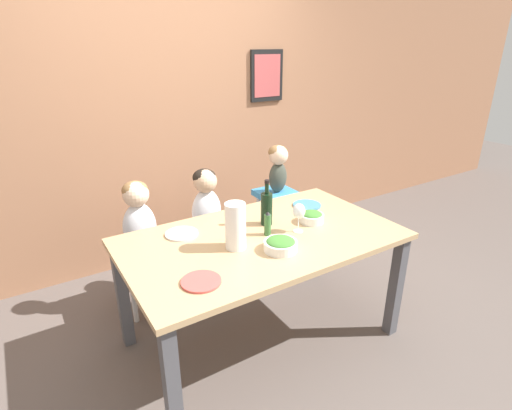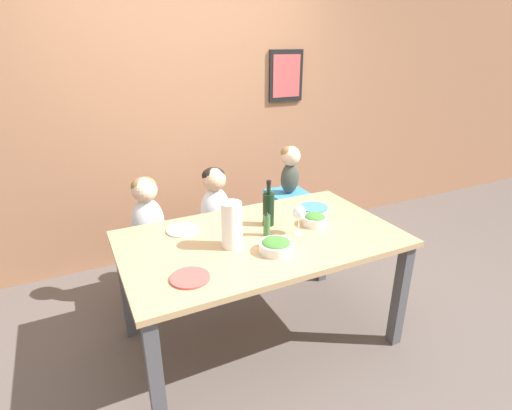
{
  "view_description": "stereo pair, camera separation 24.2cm",
  "coord_description": "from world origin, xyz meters",
  "views": [
    {
      "loc": [
        -1.19,
        -1.82,
        1.87
      ],
      "look_at": [
        0.0,
        0.07,
        0.95
      ],
      "focal_mm": 28.0,
      "sensor_mm": 36.0,
      "label": 1
    },
    {
      "loc": [
        -0.98,
        -1.94,
        1.87
      ],
      "look_at": [
        0.0,
        0.07,
        0.95
      ],
      "focal_mm": 28.0,
      "sensor_mm": 36.0,
      "label": 2
    }
  ],
  "objects": [
    {
      "name": "dinner_plate_front_left",
      "position": [
        -0.53,
        -0.26,
        0.77
      ],
      "size": [
        0.2,
        0.2,
        0.01
      ],
      "color": "#D14C47",
      "rests_on": "dining_table"
    },
    {
      "name": "person_baby_right",
      "position": [
        0.65,
        0.76,
        0.94
      ],
      "size": [
        0.16,
        0.17,
        0.4
      ],
      "color": "#3D4238",
      "rests_on": "chair_right_highchair"
    },
    {
      "name": "dinner_plate_back_right",
      "position": [
        0.54,
        0.23,
        0.77
      ],
      "size": [
        0.2,
        0.2,
        0.01
      ],
      "color": "teal",
      "rests_on": "dining_table"
    },
    {
      "name": "wine_glass_near",
      "position": [
        0.22,
        -0.07,
        0.9
      ],
      "size": [
        0.08,
        0.08,
        0.19
      ],
      "color": "white",
      "rests_on": "dining_table"
    },
    {
      "name": "chair_far_left",
      "position": [
        -0.54,
        0.75,
        0.39
      ],
      "size": [
        0.37,
        0.41,
        0.47
      ],
      "color": "silver",
      "rests_on": "ground_plane"
    },
    {
      "name": "salad_bowl_small",
      "position": [
        0.39,
        0.0,
        0.8
      ],
      "size": [
        0.16,
        0.16,
        0.07
      ],
      "color": "white",
      "rests_on": "dining_table"
    },
    {
      "name": "dinner_plate_back_left",
      "position": [
        -0.41,
        0.28,
        0.77
      ],
      "size": [
        0.2,
        0.2,
        0.01
      ],
      "color": "silver",
      "rests_on": "dining_table"
    },
    {
      "name": "ground_plane",
      "position": [
        0.0,
        0.0,
        0.0
      ],
      "size": [
        14.0,
        14.0,
        0.0
      ],
      "primitive_type": "plane",
      "color": "#564C47"
    },
    {
      "name": "person_child_left",
      "position": [
        -0.54,
        0.76,
        0.76
      ],
      "size": [
        0.23,
        0.18,
        0.53
      ],
      "color": "silver",
      "rests_on": "chair_far_left"
    },
    {
      "name": "condiment_bottle_hot_sauce",
      "position": [
        0.04,
        0.0,
        0.84
      ],
      "size": [
        0.04,
        0.04,
        0.16
      ],
      "color": "#336633",
      "rests_on": "dining_table"
    },
    {
      "name": "wall_back",
      "position": [
        0.0,
        1.46,
        1.35
      ],
      "size": [
        10.0,
        0.09,
        2.7
      ],
      "color": "#9E6B4C",
      "rests_on": "ground_plane"
    },
    {
      "name": "chair_far_center",
      "position": [
        -0.02,
        0.75,
        0.39
      ],
      "size": [
        0.37,
        0.41,
        0.47
      ],
      "color": "silver",
      "rests_on": "ground_plane"
    },
    {
      "name": "person_child_center",
      "position": [
        -0.02,
        0.76,
        0.76
      ],
      "size": [
        0.23,
        0.18,
        0.53
      ],
      "color": "silver",
      "rests_on": "chair_far_center"
    },
    {
      "name": "dining_table",
      "position": [
        0.0,
        0.0,
        0.67
      ],
      "size": [
        1.68,
        0.97,
        0.77
      ],
      "color": "tan",
      "rests_on": "ground_plane"
    },
    {
      "name": "chair_right_highchair",
      "position": [
        0.65,
        0.75,
        0.53
      ],
      "size": [
        0.31,
        0.35,
        0.69
      ],
      "color": "silver",
      "rests_on": "ground_plane"
    },
    {
      "name": "salad_bowl_large",
      "position": [
        -0.01,
        -0.2,
        0.8
      ],
      "size": [
        0.19,
        0.19,
        0.07
      ],
      "color": "white",
      "rests_on": "dining_table"
    },
    {
      "name": "paper_towel_roll",
      "position": [
        -0.21,
        -0.04,
        0.9
      ],
      "size": [
        0.12,
        0.12,
        0.27
      ],
      "color": "white",
      "rests_on": "dining_table"
    },
    {
      "name": "wine_bottle",
      "position": [
        0.12,
        0.13,
        0.88
      ],
      "size": [
        0.07,
        0.07,
        0.3
      ],
      "color": "black",
      "rests_on": "dining_table"
    }
  ]
}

